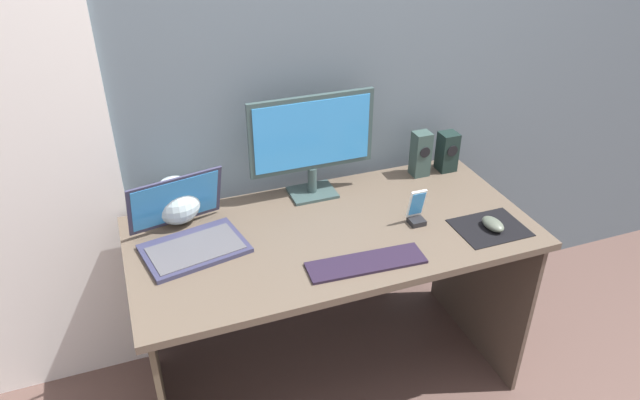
{
  "coord_description": "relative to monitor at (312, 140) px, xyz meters",
  "views": [
    {
      "loc": [
        -0.65,
        -1.63,
        1.94
      ],
      "look_at": [
        -0.06,
        -0.02,
        0.9
      ],
      "focal_mm": 32.96,
      "sensor_mm": 36.0,
      "label": 1
    }
  ],
  "objects": [
    {
      "name": "wall_back",
      "position": [
        -0.02,
        0.16,
        0.26
      ],
      "size": [
        6.0,
        0.04,
        2.5
      ],
      "primitive_type": "cube",
      "color": "slate",
      "rests_on": "ground_plane"
    },
    {
      "name": "speaker_right",
      "position": [
        0.6,
        -0.0,
        -0.15
      ],
      "size": [
        0.07,
        0.08,
        0.17
      ],
      "color": "black",
      "rests_on": "desk"
    },
    {
      "name": "desk",
      "position": [
        -0.02,
        -0.27,
        -0.39
      ],
      "size": [
        1.45,
        0.71,
        0.75
      ],
      "color": "brown",
      "rests_on": "ground_plane"
    },
    {
      "name": "mouse",
      "position": [
        0.53,
        -0.46,
        -0.21
      ],
      "size": [
        0.07,
        0.1,
        0.04
      ],
      "primitive_type": "ellipsoid",
      "rotation": [
        0.0,
        0.0,
        0.06
      ],
      "color": "#4D5649",
      "rests_on": "mousepad"
    },
    {
      "name": "ground_plane",
      "position": [
        -0.02,
        -0.27,
        -0.99
      ],
      "size": [
        8.0,
        8.0,
        0.0
      ],
      "primitive_type": "plane",
      "color": "brown"
    },
    {
      "name": "keyboard_external",
      "position": [
        0.01,
        -0.49,
        -0.23
      ],
      "size": [
        0.4,
        0.14,
        0.01
      ],
      "primitive_type": "cube",
      "rotation": [
        0.0,
        0.0,
        -0.06
      ],
      "color": "black",
      "rests_on": "desk"
    },
    {
      "name": "fishbowl",
      "position": [
        -0.53,
        -0.01,
        -0.15
      ],
      "size": [
        0.18,
        0.18,
        0.18
      ],
      "primitive_type": "sphere",
      "color": "silver",
      "rests_on": "desk"
    },
    {
      "name": "phone_in_dock",
      "position": [
        0.29,
        -0.33,
        -0.19
      ],
      "size": [
        0.06,
        0.06,
        0.14
      ],
      "color": "black",
      "rests_on": "desk"
    },
    {
      "name": "mousepad",
      "position": [
        0.52,
        -0.45,
        -0.23
      ],
      "size": [
        0.25,
        0.2,
        0.0
      ],
      "primitive_type": "cube",
      "color": "black",
      "rests_on": "desk"
    },
    {
      "name": "laptop",
      "position": [
        -0.52,
        -0.17,
        -0.19
      ],
      "size": [
        0.39,
        0.36,
        0.23
      ],
      "color": "#2F2F49",
      "rests_on": "desk"
    },
    {
      "name": "speaker_near_monitor",
      "position": [
        0.48,
        -0.0,
        -0.14
      ],
      "size": [
        0.07,
        0.07,
        0.19
      ],
      "color": "#2E423E",
      "rests_on": "desk"
    },
    {
      "name": "monitor",
      "position": [
        0.0,
        0.0,
        0.0
      ],
      "size": [
        0.49,
        0.14,
        0.41
      ],
      "color": "#314444",
      "rests_on": "desk"
    }
  ]
}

